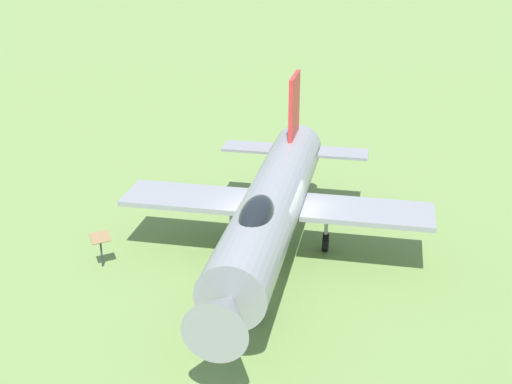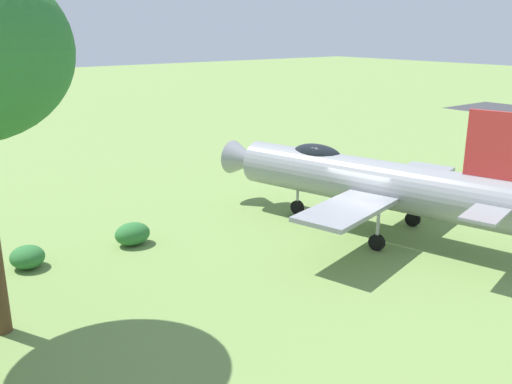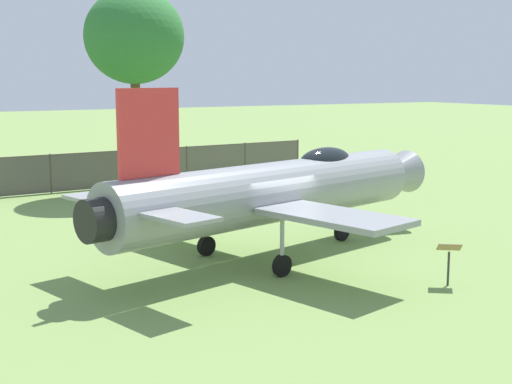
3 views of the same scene
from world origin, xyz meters
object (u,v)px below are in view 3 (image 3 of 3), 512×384
at_px(display_jet, 279,190).
at_px(shade_tree, 134,37).
at_px(shrub_near_fence, 262,195).
at_px(shrub_by_tree, 227,184).
at_px(info_plaque, 449,254).

relative_size(display_jet, shade_tree, 1.41).
distance_m(shrub_near_fence, shrub_by_tree, 3.69).
bearing_deg(info_plaque, shrub_near_fence, -7.76).
height_order(display_jet, info_plaque, display_jet).
bearing_deg(shrub_by_tree, display_jet, 160.07).
bearing_deg(shrub_by_tree, shrub_near_fence, 176.56).
relative_size(shrub_near_fence, info_plaque, 1.15).
bearing_deg(shade_tree, shrub_by_tree, -114.14).
xyz_separation_m(shrub_by_tree, info_plaque, (-16.38, 1.95, 0.48)).
xyz_separation_m(shrub_near_fence, shrub_by_tree, (3.68, -0.22, -0.04)).
xyz_separation_m(shade_tree, shrub_near_fence, (-5.38, -3.57, -6.73)).
distance_m(shrub_by_tree, info_plaque, 16.51).
bearing_deg(shrub_near_fence, shrub_by_tree, -3.44).
bearing_deg(display_jet, shrub_by_tree, 55.61).
relative_size(shade_tree, info_plaque, 8.16).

